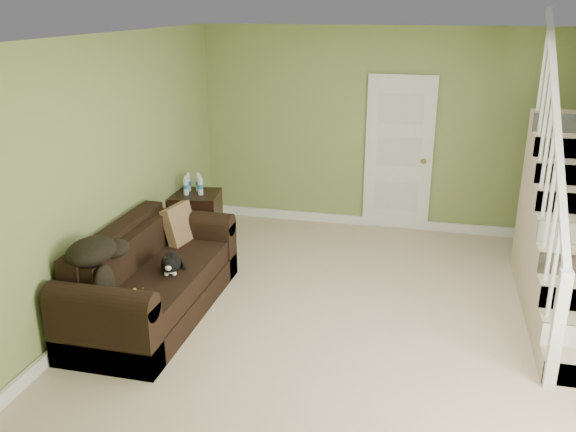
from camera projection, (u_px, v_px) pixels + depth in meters
The scene contains 14 objects.
floor at pixel (362, 325), 5.72m from camera, with size 5.00×5.50×0.01m, color #C8B390.
ceiling at pixel (375, 37), 4.86m from camera, with size 5.00×5.50×0.01m, color white.
wall_back at pixel (392, 131), 7.81m from camera, with size 5.00×0.04×2.60m, color olive.
wall_front at pixel (299, 367), 2.77m from camera, with size 5.00×0.04×2.60m, color olive.
wall_left at pixel (107, 175), 5.84m from camera, with size 0.04×5.50×2.60m, color olive.
baseboard_back at pixel (387, 222), 8.19m from camera, with size 5.00×0.04×0.12m, color white.
baseboard_left at pixel (122, 291), 6.25m from camera, with size 0.04×5.50×0.12m, color white.
door at pixel (399, 155), 7.84m from camera, with size 0.86×0.12×2.02m.
sofa at pixel (151, 282), 5.85m from camera, with size 0.93×2.16×0.85m.
side_table at pixel (197, 219), 7.50m from camera, with size 0.64×0.64×0.90m.
cat at pixel (170, 263), 5.70m from camera, with size 0.30×0.49×0.24m.
banana at pixel (134, 293), 5.27m from camera, with size 0.05×0.17×0.05m, color yellow.
throw_pillow at pixel (179, 224), 6.43m from camera, with size 0.10×0.41×0.41m, color #43281B.
throw_blanket at pixel (91, 251), 5.13m from camera, with size 0.38×0.50×0.21m, color black.
Camera 1 is at (0.51, -5.08, 2.87)m, focal length 38.00 mm.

